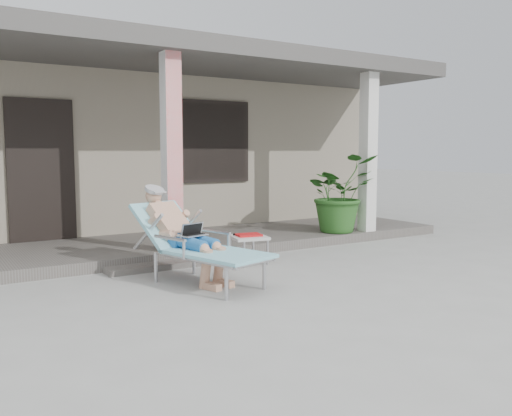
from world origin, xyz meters
TOP-DOWN VIEW (x-y plane):
  - ground at (0.00, 0.00)m, footprint 60.00×60.00m
  - house at (0.00, 6.50)m, footprint 10.40×5.40m
  - porch_deck at (0.00, 3.00)m, footprint 10.00×2.00m
  - porch_overhang at (0.00, 2.95)m, footprint 10.00×2.30m
  - porch_step at (0.00, 1.85)m, footprint 2.00×0.30m
  - lounger at (-0.27, 1.03)m, footprint 1.14×1.86m
  - side_table at (0.79, 1.50)m, footprint 0.53×0.53m
  - potted_palm at (3.04, 2.32)m, footprint 1.26×1.13m

SIDE VIEW (x-z plane):
  - ground at x=0.00m, z-range 0.00..0.00m
  - porch_step at x=0.00m, z-range 0.00..0.07m
  - porch_deck at x=0.00m, z-range 0.00..0.15m
  - side_table at x=0.79m, z-range 0.14..0.54m
  - lounger at x=-0.27m, z-range 0.14..1.30m
  - potted_palm at x=3.04m, z-range 0.15..1.44m
  - house at x=0.00m, z-range 0.02..3.32m
  - porch_overhang at x=0.00m, z-range 1.36..4.21m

